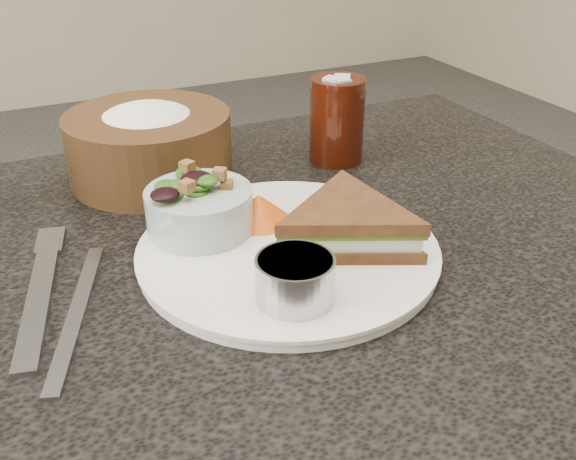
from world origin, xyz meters
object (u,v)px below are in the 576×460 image
(bread_basket, at_px, (149,135))
(salad_bowl, at_px, (199,203))
(cola_glass, at_px, (337,116))
(dressing_ramekin, at_px, (295,280))
(dinner_plate, at_px, (288,251))
(sandwich, at_px, (348,225))

(bread_basket, bearing_deg, salad_bowl, -88.60)
(bread_basket, bearing_deg, cola_glass, -11.46)
(dressing_ramekin, bearing_deg, dinner_plate, 68.43)
(sandwich, height_order, salad_bowl, salad_bowl)
(bread_basket, distance_m, cola_glass, 0.23)
(sandwich, bearing_deg, salad_bowl, 168.62)
(salad_bowl, height_order, bread_basket, bread_basket)
(sandwich, xyz_separation_m, cola_glass, (0.11, 0.21, 0.03))
(dressing_ramekin, height_order, bread_basket, bread_basket)
(dressing_ramekin, bearing_deg, salad_bowl, 102.55)
(bread_basket, height_order, cola_glass, cola_glass)
(bread_basket, bearing_deg, sandwich, -64.59)
(dinner_plate, height_order, bread_basket, bread_basket)
(salad_bowl, xyz_separation_m, bread_basket, (-0.00, 0.17, 0.01))
(bread_basket, bearing_deg, dressing_ramekin, -83.37)
(dressing_ramekin, height_order, cola_glass, cola_glass)
(dinner_plate, xyz_separation_m, sandwich, (0.05, -0.02, 0.03))
(sandwich, relative_size, dressing_ramekin, 2.41)
(salad_bowl, bearing_deg, dressing_ramekin, -77.45)
(salad_bowl, bearing_deg, cola_glass, 29.20)
(dinner_plate, height_order, salad_bowl, salad_bowl)
(dressing_ramekin, bearing_deg, bread_basket, 96.63)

